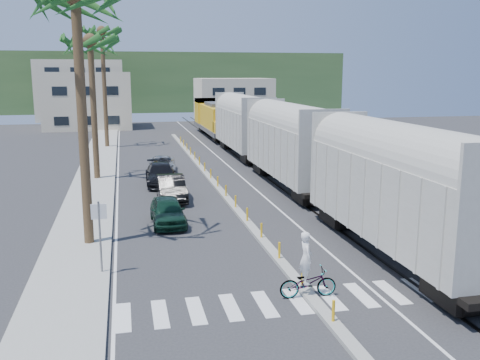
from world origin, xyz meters
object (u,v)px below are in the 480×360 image
object	(u,v)px
car_lead	(168,211)
car_second	(171,188)
street_sign	(100,227)
cyclist	(307,276)

from	to	relation	value
car_lead	car_second	bearing A→B (deg)	82.23
street_sign	car_second	world-z (taller)	street_sign
cyclist	car_lead	bearing A→B (deg)	23.50
street_sign	cyclist	size ratio (longest dim) A/B	1.23
car_second	cyclist	bearing A→B (deg)	-78.48
street_sign	car_second	distance (m)	12.84
street_sign	car_second	xyz separation A→B (m)	(3.84, 12.19, -1.19)
car_second	cyclist	world-z (taller)	cyclist
cyclist	street_sign	bearing A→B (deg)	64.92
car_second	cyclist	size ratio (longest dim) A/B	1.94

